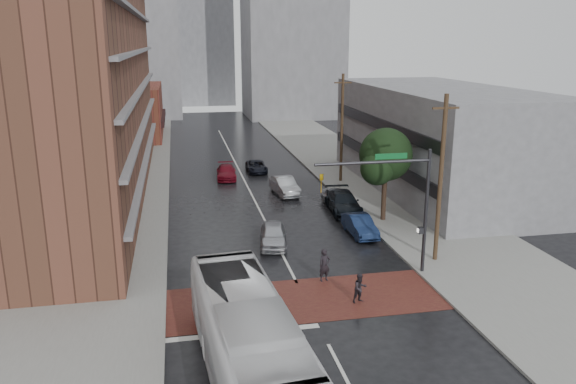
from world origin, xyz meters
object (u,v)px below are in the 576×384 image
pedestrian_a (325,265)px  car_parked_near (360,225)px  car_travel_b (285,186)px  car_parked_far (337,198)px  transit_bus (250,347)px  car_travel_a (273,235)px  suv_travel (256,166)px  car_travel_c (226,172)px  pedestrian_b (360,288)px  car_parked_mid (343,202)px

pedestrian_a → car_parked_near: bearing=42.6°
car_travel_b → car_parked_far: (3.49, -4.21, -0.07)m
pedestrian_a → car_parked_far: 14.71m
transit_bus → car_travel_a: 15.54m
suv_travel → car_travel_b: bearing=-81.9°
car_travel_c → car_travel_a: bearing=-82.5°
car_travel_b → car_parked_far: size_ratio=1.14×
car_travel_b → car_travel_c: bearing=116.5°
transit_bus → pedestrian_b: 8.95m
pedestrian_a → car_travel_c: 25.10m
pedestrian_a → car_travel_c: bearing=81.9°
pedestrian_a → pedestrian_b: size_ratio=1.20×
pedestrian_b → car_travel_a: (-2.92, 8.93, -0.05)m
car_parked_far → car_parked_mid: bearing=-96.7°
car_travel_a → car_parked_near: (6.14, 0.85, -0.03)m
transit_bus → pedestrian_a: bearing=55.1°
pedestrian_a → car_travel_a: bearing=91.4°
pedestrian_a → pedestrian_b: 3.08m
pedestrian_b → car_travel_c: (-4.24, 27.77, -0.12)m
car_parked_mid → car_parked_near: bearing=-90.2°
car_travel_a → car_parked_near: car_travel_a is taller
transit_bus → car_parked_near: size_ratio=3.07×
suv_travel → car_parked_mid: size_ratio=0.76×
car_parked_near → car_parked_mid: car_parked_mid is taller
pedestrian_a → transit_bus: bearing=-135.6°
pedestrian_a → car_parked_mid: (4.75, 12.25, -0.14)m
transit_bus → car_travel_c: transit_bus is taller
transit_bus → car_parked_near: 18.67m
car_travel_b → car_parked_mid: bearing=-65.8°
car_parked_near → car_parked_far: (0.43, 7.02, -0.00)m
transit_bus → car_travel_a: size_ratio=3.03×
transit_bus → suv_travel: bearing=77.0°
car_travel_a → car_parked_far: (6.57, 7.87, -0.03)m
car_travel_c → car_travel_b: bearing=-53.4°
car_travel_c → car_parked_near: car_parked_near is taller
pedestrian_b → car_travel_a: bearing=93.4°
pedestrian_a → car_parked_near: pedestrian_a is taller
transit_bus → car_travel_b: bearing=71.9°
transit_bus → car_travel_c: 34.05m
pedestrian_b → car_parked_far: pedestrian_b is taller
pedestrian_a → car_parked_far: pedestrian_a is taller
car_travel_a → car_parked_far: 10.25m
transit_bus → pedestrian_b: size_ratio=8.28×
car_travel_c → suv_travel: (3.24, 2.22, -0.08)m
suv_travel → car_parked_far: bearing=-69.9°
car_travel_a → suv_travel: (1.92, 21.07, -0.15)m
car_travel_b → suv_travel: (-1.17, 8.99, -0.19)m
car_travel_a → car_parked_far: car_travel_a is taller
pedestrian_a → car_travel_b: (1.26, 18.13, -0.17)m
car_travel_b → suv_travel: 9.07m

